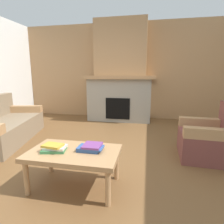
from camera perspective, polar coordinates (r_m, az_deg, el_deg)
The scene contains 8 objects.
ground at distance 2.83m, azimuth -5.88°, elevation -14.79°, with size 9.00×9.00×0.00m, color brown.
wall_back_wood_panel at distance 5.48m, azimuth 3.18°, elevation 12.54°, with size 6.00×0.12×2.70m, color tan.
fireplace at distance 5.11m, azimuth 2.56°, elevation 10.53°, with size 1.90×0.82×2.70m.
couch at distance 4.07m, azimuth -31.21°, elevation -3.95°, with size 1.23×1.94×0.85m.
armchair at distance 3.17m, azimuth 28.33°, elevation -7.55°, with size 0.81×0.81×0.85m.
coffee_table at distance 2.12m, azimuth -11.85°, elevation -13.22°, with size 1.00×0.60×0.43m.
book_stack_near_edge at distance 2.14m, azimuth -17.68°, elevation -10.66°, with size 0.29×0.24×0.08m.
book_stack_center at distance 2.08m, azimuth -6.72°, elevation -10.96°, with size 0.28×0.22×0.07m.
Camera 1 is at (0.76, -2.42, 1.26)m, focal length 29.13 mm.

